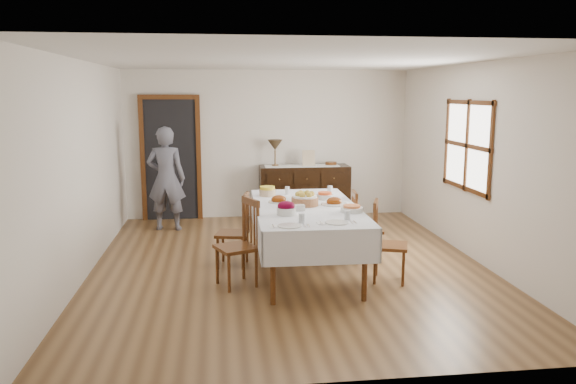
{
  "coord_description": "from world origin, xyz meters",
  "views": [
    {
      "loc": [
        -0.88,
        -6.94,
        2.21
      ],
      "look_at": [
        0.0,
        0.1,
        0.95
      ],
      "focal_mm": 35.0,
      "sensor_mm": 36.0,
      "label": 1
    }
  ],
  "objects": [
    {
      "name": "chair_right_far",
      "position": [
        1.01,
        0.12,
        0.47
      ],
      "size": [
        0.42,
        0.42,
        0.93
      ],
      "rotation": [
        0.0,
        0.0,
        1.47
      ],
      "color": "#522B11",
      "rests_on": "ground"
    },
    {
      "name": "glass_far_b",
      "position": [
        0.63,
        0.52,
        0.89
      ],
      "size": [
        0.07,
        0.07,
        0.11
      ],
      "color": "silver",
      "rests_on": "dining_table"
    },
    {
      "name": "beet_bowl",
      "position": [
        -0.13,
        -0.75,
        0.91
      ],
      "size": [
        0.22,
        0.22,
        0.16
      ],
      "color": "silver",
      "rests_on": "dining_table"
    },
    {
      "name": "casserole_dish",
      "position": [
        0.65,
        -0.69,
        0.88
      ],
      "size": [
        0.26,
        0.26,
        0.08
      ],
      "color": "silver",
      "rests_on": "dining_table"
    },
    {
      "name": "egg_basket",
      "position": [
        0.24,
        0.15,
        0.88
      ],
      "size": [
        0.23,
        0.23,
        0.1
      ],
      "color": "black",
      "rests_on": "dining_table"
    },
    {
      "name": "butter_dish",
      "position": [
        0.05,
        -0.54,
        0.87
      ],
      "size": [
        0.14,
        0.09,
        0.07
      ],
      "color": "silver",
      "rests_on": "dining_table"
    },
    {
      "name": "ground",
      "position": [
        0.0,
        0.0,
        0.0
      ],
      "size": [
        6.0,
        6.0,
        0.0
      ],
      "primitive_type": "plane",
      "color": "brown"
    },
    {
      "name": "pineapple_bowl",
      "position": [
        -0.23,
        0.46,
        0.9
      ],
      "size": [
        0.23,
        0.23,
        0.13
      ],
      "color": "tan",
      "rests_on": "dining_table"
    },
    {
      "name": "chair_right_near",
      "position": [
        1.06,
        -0.73,
        0.49
      ],
      "size": [
        0.51,
        0.51,
        0.96
      ],
      "rotation": [
        0.0,
        0.0,
        1.23
      ],
      "color": "#522B11",
      "rests_on": "ground"
    },
    {
      "name": "runner",
      "position": [
        0.57,
        2.68,
        0.95
      ],
      "size": [
        1.3,
        0.35,
        0.01
      ],
      "color": "white",
      "rests_on": "sideboard"
    },
    {
      "name": "setting_right",
      "position": [
        0.4,
        -1.17,
        0.86
      ],
      "size": [
        0.42,
        0.31,
        0.1
      ],
      "color": "silver",
      "rests_on": "dining_table"
    },
    {
      "name": "ham_platter_b",
      "position": [
        0.54,
        -0.24,
        0.87
      ],
      "size": [
        0.33,
        0.33,
        0.11
      ],
      "color": "silver",
      "rests_on": "dining_table"
    },
    {
      "name": "room_shell",
      "position": [
        -0.15,
        0.42,
        1.64
      ],
      "size": [
        5.02,
        6.02,
        2.65
      ],
      "color": "silver",
      "rests_on": "ground"
    },
    {
      "name": "chair_left_far",
      "position": [
        -0.67,
        0.08,
        0.48
      ],
      "size": [
        0.47,
        0.47,
        0.95
      ],
      "rotation": [
        0.0,
        0.0,
        -1.79
      ],
      "color": "#522B11",
      "rests_on": "ground"
    },
    {
      "name": "table_lamp",
      "position": [
        0.1,
        2.74,
        1.3
      ],
      "size": [
        0.26,
        0.26,
        0.46
      ],
      "color": "brown",
      "rests_on": "sideboard"
    },
    {
      "name": "glass_far_a",
      "position": [
        0.04,
        0.54,
        0.89
      ],
      "size": [
        0.06,
        0.06,
        0.11
      ],
      "color": "silver",
      "rests_on": "dining_table"
    },
    {
      "name": "picture_frame",
      "position": [
        0.68,
        2.66,
        1.08
      ],
      "size": [
        0.22,
        0.08,
        0.28
      ],
      "color": "tan",
      "rests_on": "sideboard"
    },
    {
      "name": "carrot_bowl",
      "position": [
        0.49,
        0.13,
        0.88
      ],
      "size": [
        0.22,
        0.22,
        0.09
      ],
      "color": "silver",
      "rests_on": "dining_table"
    },
    {
      "name": "deco_bowl",
      "position": [
        1.1,
        2.74,
        0.97
      ],
      "size": [
        0.2,
        0.2,
        0.06
      ],
      "color": "#522B11",
      "rests_on": "sideboard"
    },
    {
      "name": "dining_table",
      "position": [
        0.17,
        -0.3,
        0.74
      ],
      "size": [
        1.29,
        2.47,
        0.84
      ],
      "rotation": [
        0.0,
        0.0,
        -0.02
      ],
      "color": "silver",
      "rests_on": "ground"
    },
    {
      "name": "setting_left",
      "position": [
        -0.11,
        -1.26,
        0.86
      ],
      "size": [
        0.42,
        0.31,
        0.1
      ],
      "color": "silver",
      "rests_on": "dining_table"
    },
    {
      "name": "bread_basket",
      "position": [
        0.17,
        -0.25,
        0.91
      ],
      "size": [
        0.33,
        0.33,
        0.18
      ],
      "color": "#915B37",
      "rests_on": "dining_table"
    },
    {
      "name": "ham_platter_a",
      "position": [
        -0.13,
        -0.01,
        0.87
      ],
      "size": [
        0.27,
        0.27,
        0.11
      ],
      "color": "silver",
      "rests_on": "dining_table"
    },
    {
      "name": "person",
      "position": [
        -1.72,
        2.17,
        0.9
      ],
      "size": [
        0.6,
        0.43,
        1.8
      ],
      "primitive_type": "imported",
      "rotation": [
        0.0,
        0.0,
        3.02
      ],
      "color": "#575864",
      "rests_on": "ground"
    },
    {
      "name": "sideboard",
      "position": [
        0.62,
        2.72,
        0.47
      ],
      "size": [
        1.57,
        0.57,
        0.94
      ],
      "color": "black",
      "rests_on": "ground"
    },
    {
      "name": "chair_left_near",
      "position": [
        -0.65,
        -0.66,
        0.51
      ],
      "size": [
        0.55,
        0.55,
        1.01
      ],
      "rotation": [
        0.0,
        0.0,
        -1.17
      ],
      "color": "#522B11",
      "rests_on": "ground"
    }
  ]
}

